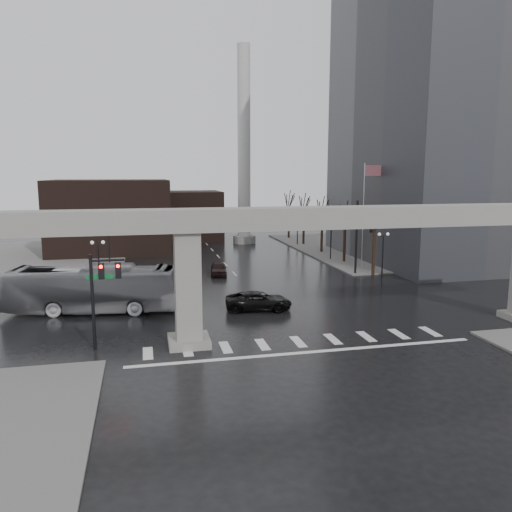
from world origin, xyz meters
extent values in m
plane|color=black|center=(0.00, 0.00, 0.00)|extent=(160.00, 160.00, 0.00)
cube|color=#615F5C|center=(26.00, 36.00, 0.07)|extent=(28.00, 36.00, 0.15)
cube|color=#615F5C|center=(-26.00, 36.00, 0.07)|extent=(28.00, 36.00, 0.15)
cube|color=gray|center=(0.00, 0.00, 8.00)|extent=(48.00, 2.20, 1.40)
cube|color=gray|center=(-7.00, 0.00, 3.65)|extent=(1.60, 1.60, 7.30)
cube|color=gray|center=(-7.00, 0.00, 0.25)|extent=(2.60, 2.60, 0.50)
cube|color=#5E5E63|center=(28.00, 26.00, 21.00)|extent=(22.00, 26.00, 42.00)
cube|color=black|center=(-14.00, 42.00, 5.00)|extent=(16.00, 14.00, 10.00)
cube|color=black|center=(-2.00, 52.00, 4.00)|extent=(10.00, 10.00, 8.00)
cylinder|color=#BCBCB7|center=(6.00, 46.00, 15.00)|extent=(2.00, 2.00, 30.00)
cylinder|color=gray|center=(6.00, 46.00, 0.60)|extent=(3.60, 3.60, 1.20)
cylinder|color=black|center=(12.80, 18.80, 4.00)|extent=(0.24, 0.24, 8.00)
cylinder|color=black|center=(6.80, 18.80, 7.20)|extent=(12.00, 0.18, 0.18)
cube|color=black|center=(9.80, 18.80, 6.55)|extent=(0.35, 0.30, 1.00)
cube|color=black|center=(6.30, 18.80, 6.55)|extent=(0.35, 0.30, 1.00)
cube|color=black|center=(2.80, 18.80, 6.55)|extent=(0.35, 0.30, 1.00)
sphere|color=#FF0C05|center=(9.80, 18.62, 6.85)|extent=(0.20, 0.20, 0.20)
cube|color=#0D602A|center=(11.30, 18.80, 7.00)|extent=(1.80, 0.05, 0.35)
cube|color=#0D602A|center=(4.80, 18.80, 7.00)|extent=(1.80, 0.05, 0.35)
cylinder|color=black|center=(-12.80, 0.50, 3.00)|extent=(0.20, 0.20, 6.00)
cylinder|color=black|center=(-11.80, 0.50, 5.60)|extent=(2.00, 0.14, 0.14)
cube|color=black|center=(-12.20, 0.50, 4.95)|extent=(0.35, 0.30, 1.00)
cube|color=black|center=(-11.20, 0.50, 4.95)|extent=(0.35, 0.30, 1.00)
cube|color=#0D602A|center=(-12.30, 0.50, 4.60)|extent=(1.60, 0.05, 0.30)
cylinder|color=silver|center=(15.00, 22.00, 6.00)|extent=(0.12, 0.12, 12.00)
cube|color=red|center=(16.00, 22.00, 11.20)|extent=(2.00, 0.03, 1.20)
cylinder|color=black|center=(13.50, 14.00, 2.40)|extent=(0.14, 0.14, 4.80)
cube|color=black|center=(13.50, 14.00, 4.75)|extent=(0.90, 0.06, 0.06)
sphere|color=silver|center=(13.05, 14.00, 4.95)|extent=(0.32, 0.32, 0.32)
sphere|color=silver|center=(13.95, 14.00, 4.95)|extent=(0.32, 0.32, 0.32)
cylinder|color=black|center=(13.50, 28.00, 2.40)|extent=(0.14, 0.14, 4.80)
cube|color=black|center=(13.50, 28.00, 4.75)|extent=(0.90, 0.06, 0.06)
sphere|color=silver|center=(13.05, 28.00, 4.95)|extent=(0.32, 0.32, 0.32)
sphere|color=silver|center=(13.95, 28.00, 4.95)|extent=(0.32, 0.32, 0.32)
cylinder|color=black|center=(13.50, 42.00, 2.40)|extent=(0.14, 0.14, 4.80)
cube|color=black|center=(13.50, 42.00, 4.75)|extent=(0.90, 0.06, 0.06)
sphere|color=silver|center=(13.05, 42.00, 4.95)|extent=(0.32, 0.32, 0.32)
sphere|color=silver|center=(13.95, 42.00, 4.95)|extent=(0.32, 0.32, 0.32)
cylinder|color=black|center=(-13.50, 14.00, 2.40)|extent=(0.14, 0.14, 4.80)
cube|color=black|center=(-13.50, 14.00, 4.75)|extent=(0.90, 0.06, 0.06)
sphere|color=silver|center=(-13.95, 14.00, 4.95)|extent=(0.32, 0.32, 0.32)
sphere|color=silver|center=(-13.05, 14.00, 4.95)|extent=(0.32, 0.32, 0.32)
cylinder|color=black|center=(-13.50, 28.00, 2.40)|extent=(0.14, 0.14, 4.80)
cube|color=black|center=(-13.50, 28.00, 4.75)|extent=(0.90, 0.06, 0.06)
sphere|color=silver|center=(-13.95, 28.00, 4.95)|extent=(0.32, 0.32, 0.32)
sphere|color=silver|center=(-13.05, 28.00, 4.95)|extent=(0.32, 0.32, 0.32)
cylinder|color=black|center=(-13.50, 42.00, 2.40)|extent=(0.14, 0.14, 4.80)
cube|color=black|center=(-13.50, 42.00, 4.75)|extent=(0.90, 0.06, 0.06)
sphere|color=silver|center=(-13.95, 42.00, 4.95)|extent=(0.32, 0.32, 0.32)
sphere|color=silver|center=(-13.05, 42.00, 4.95)|extent=(0.32, 0.32, 0.32)
cylinder|color=black|center=(14.50, 18.00, 2.27)|extent=(0.34, 0.34, 4.55)
cylinder|color=black|center=(14.50, 18.00, 6.01)|extent=(0.12, 1.52, 2.98)
cylinder|color=black|center=(15.00, 18.25, 5.78)|extent=(0.83, 1.14, 2.51)
cylinder|color=black|center=(14.50, 26.00, 2.33)|extent=(0.34, 0.34, 4.66)
cylinder|color=black|center=(14.50, 26.00, 6.15)|extent=(0.12, 1.55, 3.05)
cylinder|color=black|center=(15.00, 26.25, 5.91)|extent=(0.85, 1.16, 2.57)
cylinder|color=black|center=(14.50, 34.00, 2.38)|extent=(0.34, 0.34, 4.76)
cylinder|color=black|center=(14.50, 34.00, 6.29)|extent=(0.12, 1.59, 3.11)
cylinder|color=black|center=(15.00, 34.25, 6.05)|extent=(0.86, 1.18, 2.62)
cylinder|color=black|center=(14.50, 42.00, 2.43)|extent=(0.34, 0.34, 4.87)
cylinder|color=black|center=(14.50, 42.00, 6.43)|extent=(0.12, 1.62, 3.18)
cylinder|color=black|center=(15.00, 42.25, 6.18)|extent=(0.88, 1.20, 2.68)
cylinder|color=black|center=(14.50, 50.00, 2.48)|extent=(0.34, 0.34, 4.97)
cylinder|color=black|center=(14.50, 50.00, 6.57)|extent=(0.12, 1.65, 3.25)
cylinder|color=black|center=(15.00, 50.25, 6.31)|extent=(0.89, 1.23, 2.74)
imported|color=black|center=(-0.76, 7.10, 0.74)|extent=(5.66, 3.32, 1.48)
imported|color=#97979B|center=(-13.69, 9.42, 1.87)|extent=(13.76, 5.40, 3.74)
imported|color=black|center=(-1.78, 21.81, 0.71)|extent=(2.16, 4.32, 1.41)
camera|label=1|loc=(-9.62, -30.79, 10.82)|focal=35.00mm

